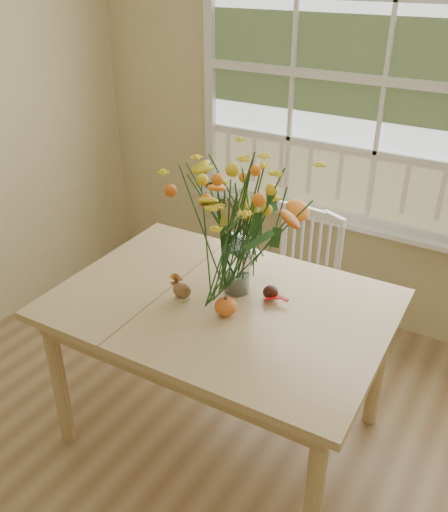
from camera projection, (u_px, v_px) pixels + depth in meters
The scene contains 8 objects.
wall_back at pixel (382, 117), 3.05m from camera, with size 4.00×0.02×2.70m, color #D6C089.
window at pixel (385, 85), 2.94m from camera, with size 2.42×0.12×1.74m.
dining_table at pixel (222, 318), 2.47m from camera, with size 1.51×1.10×0.79m.
windsor_chair at pixel (300, 278), 3.15m from camera, with size 0.45×0.43×0.89m.
flower_vase at pixel (238, 210), 2.31m from camera, with size 0.57×0.57×0.67m.
pumpkin at pixel (226, 307), 2.31m from camera, with size 0.10×0.10×0.08m, color #DB5A19.
turkey_figurine at pixel (182, 290), 2.42m from camera, with size 0.09×0.07×0.11m.
dark_gourd at pixel (270, 293), 2.42m from camera, with size 0.12×0.07×0.06m.
Camera 1 is at (0.85, -0.82, 2.13)m, focal length 38.00 mm.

